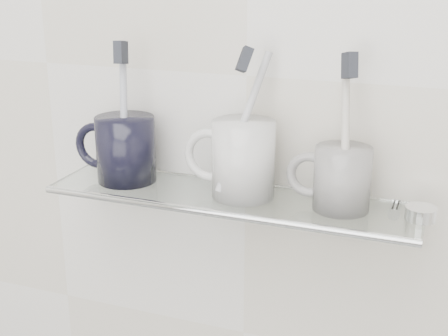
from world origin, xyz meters
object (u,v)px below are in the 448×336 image
at_px(shelf_glass, 230,198).
at_px(mug_center, 243,159).
at_px(mug_left, 126,149).
at_px(mug_right, 342,179).

distance_m(shelf_glass, mug_center, 0.06).
height_order(mug_left, mug_center, mug_center).
bearing_deg(mug_center, mug_right, 9.24).
bearing_deg(mug_right, shelf_glass, 172.62).
relative_size(shelf_glass, mug_right, 6.23).
xyz_separation_m(mug_left, mug_center, (0.17, 0.00, 0.00)).
bearing_deg(shelf_glass, mug_right, 1.96).
bearing_deg(shelf_glass, mug_center, 17.12).
distance_m(mug_left, mug_center, 0.17).
xyz_separation_m(mug_center, mug_right, (0.13, 0.00, -0.01)).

